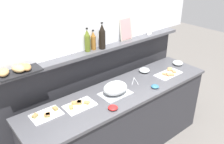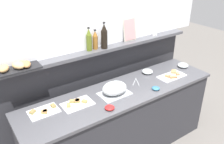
{
  "view_description": "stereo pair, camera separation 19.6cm",
  "coord_description": "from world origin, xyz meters",
  "px_view_note": "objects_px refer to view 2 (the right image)",
  "views": [
    {
      "loc": [
        -1.58,
        -1.74,
        2.3
      ],
      "look_at": [
        -0.07,
        0.1,
        1.12
      ],
      "focal_mm": 38.24,
      "sensor_mm": 36.0,
      "label": 1
    },
    {
      "loc": [
        -1.42,
        -1.85,
        2.3
      ],
      "look_at": [
        -0.07,
        0.1,
        1.12
      ],
      "focal_mm": 38.24,
      "sensor_mm": 36.0,
      "label": 2
    }
  ],
  "objects_px": {
    "salt_shaker": "(154,33)",
    "bread_basket": "(19,66)",
    "serving_cloche": "(114,89)",
    "sandwich_platter_rear": "(44,111)",
    "pepper_shaker": "(156,32)",
    "condiment_bowl_cream": "(156,88)",
    "condiment_bowl_dark": "(110,108)",
    "sandwich_platter_front": "(172,76)",
    "vinegar_bottle_amber": "(95,40)",
    "serving_tongs": "(136,82)",
    "sandwich_platter_side": "(77,103)",
    "wine_bottle_dark": "(104,37)",
    "olive_oil_bottle": "(89,40)",
    "framed_picture": "(130,30)",
    "glass_bowl_large": "(147,72)",
    "glass_bowl_medium": "(183,65)"
  },
  "relations": [
    {
      "from": "condiment_bowl_cream",
      "to": "wine_bottle_dark",
      "type": "distance_m",
      "value": 0.84
    },
    {
      "from": "sandwich_platter_side",
      "to": "serving_tongs",
      "type": "relative_size",
      "value": 1.89
    },
    {
      "from": "sandwich_platter_rear",
      "to": "serving_cloche",
      "type": "distance_m",
      "value": 0.78
    },
    {
      "from": "bread_basket",
      "to": "wine_bottle_dark",
      "type": "bearing_deg",
      "value": 0.3
    },
    {
      "from": "sandwich_platter_rear",
      "to": "vinegar_bottle_amber",
      "type": "xyz_separation_m",
      "value": [
        0.8,
        0.31,
        0.49
      ]
    },
    {
      "from": "condiment_bowl_cream",
      "to": "salt_shaker",
      "type": "xyz_separation_m",
      "value": [
        0.49,
        0.6,
        0.42
      ]
    },
    {
      "from": "salt_shaker",
      "to": "bread_basket",
      "type": "xyz_separation_m",
      "value": [
        -1.81,
        -0.02,
        -0.01
      ]
    },
    {
      "from": "glass_bowl_medium",
      "to": "sandwich_platter_front",
      "type": "bearing_deg",
      "value": -161.75
    },
    {
      "from": "serving_cloche",
      "to": "salt_shaker",
      "type": "height_order",
      "value": "salt_shaker"
    },
    {
      "from": "olive_oil_bottle",
      "to": "salt_shaker",
      "type": "height_order",
      "value": "olive_oil_bottle"
    },
    {
      "from": "sandwich_platter_side",
      "to": "framed_picture",
      "type": "xyz_separation_m",
      "value": [
        0.98,
        0.39,
        0.53
      ]
    },
    {
      "from": "condiment_bowl_cream",
      "to": "framed_picture",
      "type": "relative_size",
      "value": 0.32
    },
    {
      "from": "serving_tongs",
      "to": "glass_bowl_large",
      "type": "bearing_deg",
      "value": 19.72
    },
    {
      "from": "sandwich_platter_rear",
      "to": "condiment_bowl_cream",
      "type": "relative_size",
      "value": 3.11
    },
    {
      "from": "pepper_shaker",
      "to": "framed_picture",
      "type": "xyz_separation_m",
      "value": [
        -0.44,
        0.04,
        0.1
      ]
    },
    {
      "from": "sandwich_platter_rear",
      "to": "bread_basket",
      "type": "relative_size",
      "value": 0.71
    },
    {
      "from": "condiment_bowl_cream",
      "to": "bread_basket",
      "type": "bearing_deg",
      "value": 156.43
    },
    {
      "from": "sandwich_platter_rear",
      "to": "pepper_shaker",
      "type": "xyz_separation_m",
      "value": [
        1.75,
        0.29,
        0.43
      ]
    },
    {
      "from": "serving_cloche",
      "to": "condiment_bowl_dark",
      "type": "distance_m",
      "value": 0.29
    },
    {
      "from": "sandwich_platter_side",
      "to": "condiment_bowl_dark",
      "type": "relative_size",
      "value": 3.14
    },
    {
      "from": "glass_bowl_medium",
      "to": "framed_picture",
      "type": "height_order",
      "value": "framed_picture"
    },
    {
      "from": "sandwich_platter_front",
      "to": "framed_picture",
      "type": "xyz_separation_m",
      "value": [
        -0.3,
        0.52,
        0.53
      ]
    },
    {
      "from": "condiment_bowl_dark",
      "to": "condiment_bowl_cream",
      "type": "xyz_separation_m",
      "value": [
        0.65,
        0.02,
        -0.0
      ]
    },
    {
      "from": "glass_bowl_large",
      "to": "salt_shaker",
      "type": "distance_m",
      "value": 0.56
    },
    {
      "from": "glass_bowl_large",
      "to": "framed_picture",
      "type": "distance_m",
      "value": 0.59
    },
    {
      "from": "sandwich_platter_side",
      "to": "serving_cloche",
      "type": "xyz_separation_m",
      "value": [
        0.43,
        -0.06,
        0.06
      ]
    },
    {
      "from": "glass_bowl_large",
      "to": "serving_tongs",
      "type": "distance_m",
      "value": 0.29
    },
    {
      "from": "vinegar_bottle_amber",
      "to": "condiment_bowl_cream",
      "type": "bearing_deg",
      "value": -56.06
    },
    {
      "from": "salt_shaker",
      "to": "olive_oil_bottle",
      "type": "bearing_deg",
      "value": 178.88
    },
    {
      "from": "sandwich_platter_side",
      "to": "wine_bottle_dark",
      "type": "relative_size",
      "value": 1.01
    },
    {
      "from": "sandwich_platter_side",
      "to": "glass_bowl_medium",
      "type": "distance_m",
      "value": 1.61
    },
    {
      "from": "sandwich_platter_front",
      "to": "serving_tongs",
      "type": "distance_m",
      "value": 0.5
    },
    {
      "from": "condiment_bowl_dark",
      "to": "vinegar_bottle_amber",
      "type": "height_order",
      "value": "vinegar_bottle_amber"
    },
    {
      "from": "framed_picture",
      "to": "wine_bottle_dark",
      "type": "bearing_deg",
      "value": -172.21
    },
    {
      "from": "serving_tongs",
      "to": "framed_picture",
      "type": "xyz_separation_m",
      "value": [
        0.18,
        0.37,
        0.53
      ]
    },
    {
      "from": "glass_bowl_large",
      "to": "vinegar_bottle_amber",
      "type": "xyz_separation_m",
      "value": [
        -0.62,
        0.26,
        0.47
      ]
    },
    {
      "from": "vinegar_bottle_amber",
      "to": "bread_basket",
      "type": "distance_m",
      "value": 0.9
    },
    {
      "from": "salt_shaker",
      "to": "pepper_shaker",
      "type": "xyz_separation_m",
      "value": [
        0.04,
        0.0,
        0.0
      ]
    },
    {
      "from": "condiment_bowl_dark",
      "to": "pepper_shaker",
      "type": "xyz_separation_m",
      "value": [
        1.19,
        0.62,
        0.42
      ]
    },
    {
      "from": "glass_bowl_large",
      "to": "glass_bowl_medium",
      "type": "bearing_deg",
      "value": -14.24
    },
    {
      "from": "olive_oil_bottle",
      "to": "framed_picture",
      "type": "relative_size",
      "value": 0.95
    },
    {
      "from": "sandwich_platter_rear",
      "to": "vinegar_bottle_amber",
      "type": "height_order",
      "value": "vinegar_bottle_amber"
    },
    {
      "from": "sandwich_platter_front",
      "to": "pepper_shaker",
      "type": "relative_size",
      "value": 4.25
    },
    {
      "from": "condiment_bowl_cream",
      "to": "olive_oil_bottle",
      "type": "distance_m",
      "value": 0.94
    },
    {
      "from": "condiment_bowl_cream",
      "to": "glass_bowl_medium",
      "type": "bearing_deg",
      "value": 17.31
    },
    {
      "from": "olive_oil_bottle",
      "to": "salt_shaker",
      "type": "distance_m",
      "value": 1.0
    },
    {
      "from": "glass_bowl_medium",
      "to": "condiment_bowl_cream",
      "type": "height_order",
      "value": "glass_bowl_medium"
    },
    {
      "from": "glass_bowl_large",
      "to": "pepper_shaker",
      "type": "relative_size",
      "value": 1.6
    },
    {
      "from": "vinegar_bottle_amber",
      "to": "glass_bowl_large",
      "type": "bearing_deg",
      "value": -22.72
    },
    {
      "from": "serving_cloche",
      "to": "condiment_bowl_cream",
      "type": "height_order",
      "value": "serving_cloche"
    }
  ]
}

